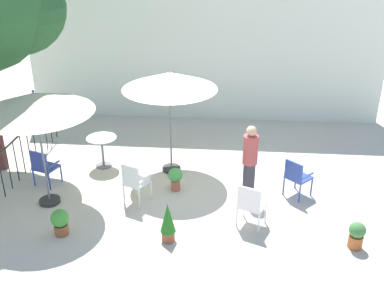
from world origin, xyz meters
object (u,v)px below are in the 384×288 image
Objects in this scene: patio_chair_1 at (251,203)px; potted_plant_1 at (60,221)px; patio_chair_3 at (135,181)px; potted_plant_2 at (175,177)px; potted_plant_0 at (168,222)px; patio_umbrella_1 at (35,103)px; patio_chair_2 at (297,176)px; potted_plant_3 at (357,235)px; cafe_table_0 at (102,146)px; patio_chair_0 at (43,166)px; patio_umbrella_0 at (170,81)px; standing_person at (250,161)px.

potted_plant_1 is at bearing -171.12° from patio_chair_1.
potted_plant_1 is at bearing -134.81° from patio_chair_3.
patio_chair_1 is at bearing -38.26° from potted_plant_2.
patio_chair_1 is at bearing 20.86° from potted_plant_0.
patio_umbrella_1 is 2.88× the size of patio_chair_2.
potted_plant_2 is (-2.63, 0.05, -0.19)m from patio_chair_2.
patio_chair_2 is 1.65× the size of potted_plant_3.
potted_plant_2 is at bearing 38.53° from patio_chair_3.
cafe_table_0 is 0.87× the size of patio_chair_0.
cafe_table_0 is at bearing 152.61° from potted_plant_2.
patio_chair_3 is 1.51m from potted_plant_0.
cafe_table_0 is at bearing 177.46° from patio_umbrella_0.
potted_plant_2 reaches higher than potted_plant_3.
potted_plant_3 is at bearing 0.69° from potted_plant_1.
patio_chair_1 is 2.06m from potted_plant_2.
potted_plant_3 is at bearing -26.89° from cafe_table_0.
patio_umbrella_1 is 3.35m from potted_plant_2.
patio_chair_3 is (-2.40, 0.65, 0.02)m from patio_chair_1.
patio_chair_1 is at bearing -14.91° from patio_chair_0.
patio_chair_1 is (3.52, -2.26, -0.01)m from cafe_table_0.
standing_person reaches higher than patio_chair_1.
cafe_table_0 is 1.45× the size of potted_plant_3.
potted_plant_0 is at bearing -54.96° from patio_chair_3.
patio_umbrella_0 is 2.72× the size of patio_chair_1.
standing_person is at bearing -29.39° from patio_umbrella_0.
patio_umbrella_0 is 2.83× the size of patio_chair_0.
potted_plant_0 is at bearing -84.02° from patio_umbrella_0.
patio_chair_3 is at bearing -170.46° from patio_chair_2.
cafe_table_0 is 0.47× the size of standing_person.
patio_chair_2 is 3.47m from patio_chair_3.
standing_person reaches higher than potted_plant_2.
patio_chair_0 reaches higher than patio_chair_2.
patio_umbrella_0 reaches higher than cafe_table_0.
patio_chair_3 reaches higher than patio_chair_1.
patio_umbrella_0 is at bearing 34.69° from patio_umbrella_1.
cafe_table_0 is 3.70m from standing_person.
potted_plant_0 is (1.99, -2.84, -0.12)m from cafe_table_0.
patio_chair_0 is at bearing 165.09° from patio_chair_1.
potted_plant_3 is (3.44, 0.09, -0.14)m from potted_plant_0.
patio_umbrella_1 reaches higher than potted_plant_2.
patio_umbrella_0 is at bearing 129.82° from patio_chair_1.
patio_chair_3 is at bearing -14.66° from patio_chair_0.
patio_chair_1 is at bearing -89.99° from standing_person.
patio_umbrella_1 reaches higher than potted_plant_3.
cafe_table_0 is at bearing 67.71° from patio_umbrella_1.
patio_umbrella_1 is at bearing -112.29° from cafe_table_0.
patio_chair_3 is 1.80× the size of potted_plant_1.
patio_chair_0 is at bearing 179.21° from standing_person.
cafe_table_0 is at bearing 124.92° from patio_chair_3.
potted_plant_0 is (0.86, -1.23, -0.13)m from patio_chair_3.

